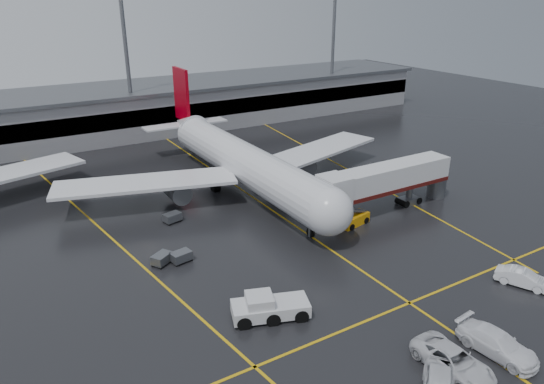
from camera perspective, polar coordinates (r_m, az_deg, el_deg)
ground at (r=61.04m, az=0.64°, el=-2.52°), size 220.00×220.00×0.00m
apron_line_centre at (r=61.04m, az=0.64°, el=-2.51°), size 0.25×90.00×0.02m
apron_line_stop at (r=46.16m, az=15.47°, el=-12.14°), size 60.00×0.25×0.02m
apron_line_left at (r=63.25m, az=-20.01°, el=-3.02°), size 9.99×69.35×0.02m
apron_line_right at (r=78.41m, az=8.03°, el=2.91°), size 7.57×69.64×0.02m
terminal at (r=101.75m, az=-13.86°, el=9.41°), size 122.00×19.00×8.60m
light_mast_mid at (r=93.11m, az=-16.28°, el=14.43°), size 3.00×1.20×25.45m
light_mast_right at (r=113.48m, az=7.00°, el=16.31°), size 3.00×1.20×25.45m
main_airliner at (r=67.39m, az=-3.69°, el=3.67°), size 48.80×45.60×14.10m
jet_bridge at (r=62.03m, az=13.00°, el=1.23°), size 19.90×3.40×6.05m
pushback_tractor at (r=42.41m, az=-0.44°, el=-13.11°), size 6.89×4.57×2.29m
belt_loader at (r=58.92m, az=9.33°, el=-3.11°), size 4.25×2.55×2.53m
service_van_a at (r=39.58m, az=20.03°, el=-17.70°), size 2.99×6.27×1.73m
service_van_b at (r=42.31m, az=24.37°, el=-15.52°), size 3.13×6.37×1.78m
service_van_c at (r=51.94m, az=26.80°, el=-8.79°), size 3.52×5.04×1.58m
baggage_cart_a at (r=51.17m, az=-10.37°, el=-7.25°), size 2.20×1.64×1.12m
baggage_cart_b at (r=51.16m, az=-12.51°, el=-7.44°), size 2.39×2.16×1.12m
baggage_cart_c at (r=59.85m, az=-11.34°, el=-2.84°), size 2.26×1.76×1.12m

